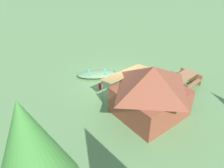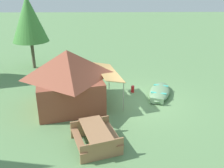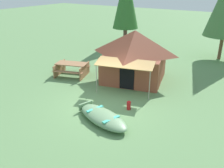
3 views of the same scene
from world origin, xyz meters
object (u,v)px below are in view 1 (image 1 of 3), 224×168
Objects in this scene: beached_rowboat at (98,74)px; canvas_cabin_tent at (151,91)px; pine_tree_back_left at (30,149)px; picnic_table at (184,79)px; fuel_can at (100,86)px; cooler_box at (142,100)px.

canvas_cabin_tent is at bearing 103.08° from beached_rowboat.
pine_tree_back_left reaches higher than canvas_cabin_tent.
pine_tree_back_left is (9.24, 4.68, 2.91)m from picnic_table.
beached_rowboat is 5.51m from picnic_table.
canvas_cabin_tent reaches higher than beached_rowboat.
fuel_can is at bearing -20.71° from picnic_table.
picnic_table is 5.85× the size of fuel_can.
pine_tree_back_left is at bearing 58.82° from beached_rowboat.
beached_rowboat is at bearing -76.92° from canvas_cabin_tent.
canvas_cabin_tent reaches higher than fuel_can.
fuel_can is (1.48, -3.23, -1.26)m from canvas_cabin_tent.
picnic_table is 3.94× the size of cooler_box.
picnic_table is 5.20m from fuel_can.
canvas_cabin_tent is 0.94× the size of pine_tree_back_left.
beached_rowboat is 9.79m from pine_tree_back_left.
picnic_table reaches higher than beached_rowboat.
fuel_can is (4.85, -1.83, -0.29)m from picnic_table.
beached_rowboat is at bearing -36.07° from picnic_table.
beached_rowboat reaches higher than fuel_can.
canvas_cabin_tent is at bearing 22.41° from picnic_table.
beached_rowboat is at bearing -121.18° from pine_tree_back_left.
picnic_table is 3.25m from cooler_box.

